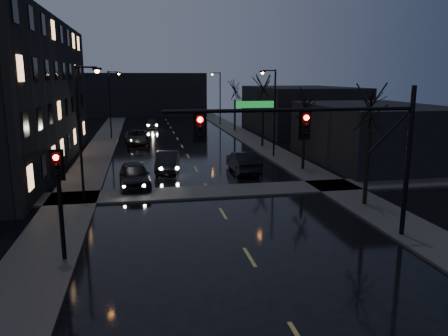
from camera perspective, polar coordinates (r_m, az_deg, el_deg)
name	(u,v)px	position (r m, az deg, el deg)	size (l,w,h in m)	color
sidewalk_left	(98,153)	(44.34, -16.14, 1.90)	(3.00, 140.00, 0.12)	#2D2D2B
sidewalk_right	(266,148)	(45.93, 5.48, 2.65)	(3.00, 140.00, 0.12)	#2D2D2B
sidewalk_cross	(210,192)	(28.31, -1.81, -3.11)	(40.00, 3.00, 0.12)	#2D2D2B
commercial_right_near	(373,134)	(40.06, 18.90, 4.24)	(10.00, 14.00, 5.00)	black
commercial_right_far	(300,109)	(60.53, 9.89, 7.55)	(12.00, 18.00, 6.00)	black
far_block	(147,94)	(86.60, -10.07, 9.46)	(22.00, 10.00, 8.00)	black
signal_mast	(332,136)	(19.45, 13.90, 4.11)	(11.11, 0.41, 7.00)	black
signal_pole_left	(59,190)	(18.35, -20.73, -2.68)	(0.35, 0.41, 4.53)	black
tree_near	(372,98)	(25.84, 18.72, 8.68)	(3.52, 3.52, 8.08)	black
tree_mid_a	(305,97)	(34.92, 10.59, 9.13)	(3.30, 3.30, 7.58)	black
tree_mid_b	(263,84)	(46.28, 5.17, 10.87)	(3.74, 3.74, 8.59)	black
tree_far	(235,86)	(59.88, 1.45, 10.61)	(3.43, 3.43, 7.88)	black
streetlight_l_near	(83,122)	(26.86, -17.98, 5.73)	(1.53, 0.28, 8.00)	black
streetlight_l_far	(111,99)	(53.69, -14.50, 8.72)	(1.53, 0.28, 8.00)	black
streetlight_r_mid	(272,106)	(40.37, 6.34, 8.10)	(1.53, 0.28, 8.00)	black
streetlight_r_far	(219,94)	(67.61, -0.70, 9.67)	(1.53, 0.28, 8.00)	black
oncoming_car_a	(134,175)	(30.08, -11.63, -0.92)	(1.99, 4.95, 1.69)	black
oncoming_car_b	(167,161)	(34.96, -7.40, 0.88)	(1.63, 4.68, 1.54)	black
oncoming_car_c	(137,137)	(49.77, -11.26, 4.00)	(2.52, 5.46, 1.52)	black
oncoming_car_d	(152,124)	(64.65, -9.39, 5.73)	(1.78, 4.38, 1.27)	black
lead_car	(243,162)	(34.12, 2.52, 0.80)	(1.75, 5.03, 1.66)	black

